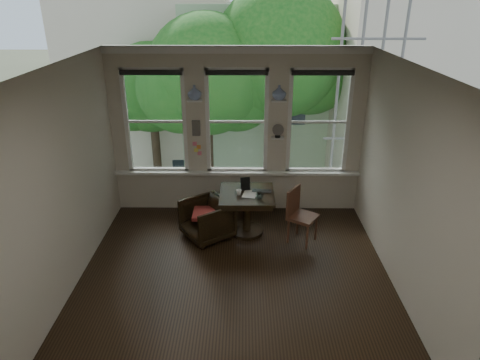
{
  "coord_description": "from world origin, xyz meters",
  "views": [
    {
      "loc": [
        0.12,
        -5.15,
        3.79
      ],
      "look_at": [
        0.07,
        0.9,
        1.15
      ],
      "focal_mm": 32.0,
      "sensor_mm": 36.0,
      "label": 1
    }
  ],
  "objects_px": {
    "table": "(247,213)",
    "laptop": "(261,192)",
    "armchair_left": "(207,220)",
    "side_chair_right": "(303,217)",
    "mug": "(239,192)"
  },
  "relations": [
    {
      "from": "armchair_left",
      "to": "side_chair_right",
      "type": "xyz_separation_m",
      "value": [
        1.58,
        -0.11,
        0.12
      ]
    },
    {
      "from": "side_chair_right",
      "to": "mug",
      "type": "relative_size",
      "value": 9.87
    },
    {
      "from": "table",
      "to": "laptop",
      "type": "height_order",
      "value": "laptop"
    },
    {
      "from": "armchair_left",
      "to": "laptop",
      "type": "distance_m",
      "value": 1.02
    },
    {
      "from": "table",
      "to": "side_chair_right",
      "type": "relative_size",
      "value": 0.98
    },
    {
      "from": "armchair_left",
      "to": "side_chair_right",
      "type": "height_order",
      "value": "side_chair_right"
    },
    {
      "from": "armchair_left",
      "to": "laptop",
      "type": "bearing_deg",
      "value": 64.72
    },
    {
      "from": "armchair_left",
      "to": "side_chair_right",
      "type": "relative_size",
      "value": 0.8
    },
    {
      "from": "armchair_left",
      "to": "table",
      "type": "bearing_deg",
      "value": 68.02
    },
    {
      "from": "armchair_left",
      "to": "side_chair_right",
      "type": "distance_m",
      "value": 1.59
    },
    {
      "from": "armchair_left",
      "to": "laptop",
      "type": "relative_size",
      "value": 2.29
    },
    {
      "from": "table",
      "to": "armchair_left",
      "type": "bearing_deg",
      "value": -166.65
    },
    {
      "from": "side_chair_right",
      "to": "mug",
      "type": "xyz_separation_m",
      "value": [
        -1.05,
        0.21,
        0.33
      ]
    },
    {
      "from": "laptop",
      "to": "table",
      "type": "bearing_deg",
      "value": -171.36
    },
    {
      "from": "armchair_left",
      "to": "mug",
      "type": "height_order",
      "value": "mug"
    }
  ]
}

